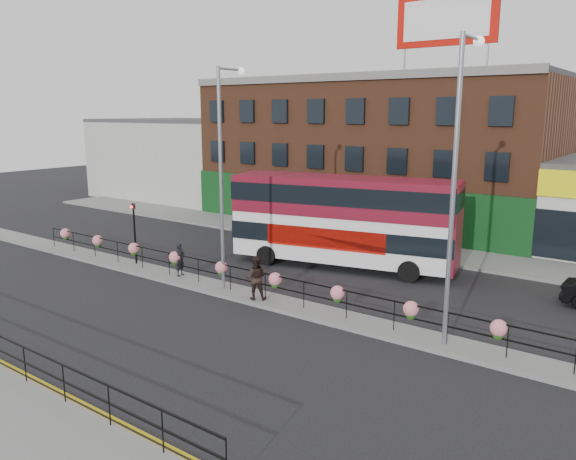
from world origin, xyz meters
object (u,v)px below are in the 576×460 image
Objects in this scene: pedestrian_a at (180,260)px; lamp_column_west at (224,160)px; double_decker_bus at (344,212)px; pedestrian_b at (256,278)px; lamp_column_east at (458,166)px.

pedestrian_a is 5.81m from lamp_column_west.
pedestrian_a is at bearing -128.96° from double_decker_bus.
double_decker_bus is at bearing 71.04° from lamp_column_west.
pedestrian_a is at bearing -179.76° from lamp_column_west.
lamp_column_east reaches higher than pedestrian_b.
lamp_column_east reaches higher than double_decker_bus.
pedestrian_b is (-0.11, -7.03, -1.79)m from double_decker_bus.
double_decker_bus is 7.39× the size of pedestrian_a.
pedestrian_b is 5.29m from lamp_column_west.
pedestrian_a is 0.85× the size of pedestrian_b.
double_decker_bus is at bearing 140.90° from lamp_column_east.
lamp_column_east is (8.12, -6.60, 3.34)m from double_decker_bus.
pedestrian_b is 0.18× the size of lamp_column_east.
pedestrian_b is (5.16, -0.51, 0.14)m from pedestrian_a.
double_decker_bus is 8.60m from pedestrian_a.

